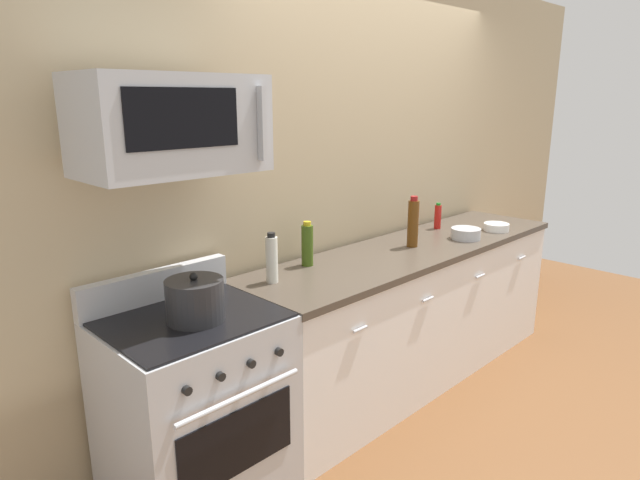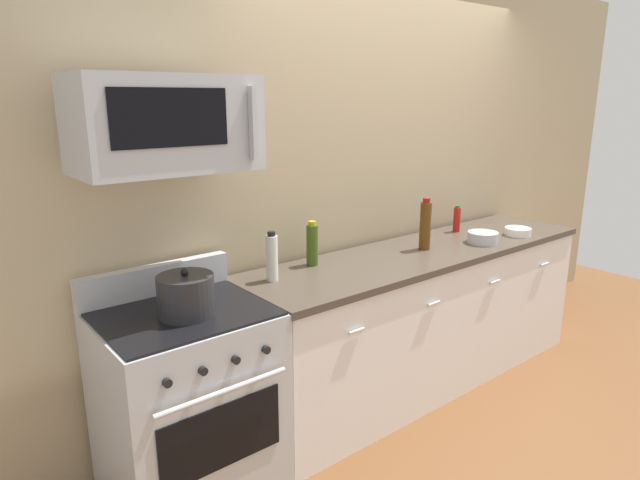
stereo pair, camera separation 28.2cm
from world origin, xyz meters
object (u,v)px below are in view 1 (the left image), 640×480
at_px(bowl_white_ceramic, 496,227).
at_px(bowl_steel_prep, 466,233).
at_px(bottle_olive_oil, 307,245).
at_px(range_oven, 196,408).
at_px(bottle_wine_amber, 413,223).
at_px(stockpot, 195,300).
at_px(bottle_vinegar_white, 272,259).
at_px(bottle_hot_sauce_red, 438,216).
at_px(microwave, 171,125).

bearing_deg(bowl_white_ceramic, bowl_steel_prep, 174.94).
bearing_deg(bowl_white_ceramic, bottle_olive_oil, 167.00).
bearing_deg(range_oven, bottle_wine_amber, 0.20).
bearing_deg(stockpot, bottle_wine_amber, 2.04).
relative_size(bottle_vinegar_white, bowl_steel_prep, 1.34).
height_order(bottle_hot_sauce_red, bottle_olive_oil, bottle_olive_oil).
distance_m(range_oven, bowl_white_ceramic, 2.50).
relative_size(range_oven, stockpot, 4.27).
relative_size(bottle_olive_oil, stockpot, 1.03).
bearing_deg(bottle_olive_oil, bowl_steel_prep, -15.38).
xyz_separation_m(bowl_white_ceramic, bowl_steel_prep, (-0.37, 0.03, 0.01)).
bearing_deg(bottle_vinegar_white, microwave, -173.91).
height_order(microwave, stockpot, microwave).
height_order(microwave, bottle_olive_oil, microwave).
height_order(bottle_wine_amber, bowl_steel_prep, bottle_wine_amber).
bearing_deg(range_oven, bottle_vinegar_white, 10.56).
bearing_deg(bottle_wine_amber, bowl_white_ceramic, -12.61).
distance_m(bottle_wine_amber, bowl_steel_prep, 0.46).
bearing_deg(bottle_vinegar_white, bottle_wine_amber, -5.15).
relative_size(microwave, stockpot, 2.97).
height_order(bottle_hot_sauce_red, bottle_wine_amber, bottle_wine_amber).
bearing_deg(bottle_olive_oil, bottle_vinegar_white, -166.02).
relative_size(microwave, bottle_olive_oil, 2.88).
relative_size(bottle_hot_sauce_red, bottle_vinegar_white, 0.72).
height_order(range_oven, bottle_wine_amber, bottle_wine_amber).
xyz_separation_m(bottle_olive_oil, bowl_white_ceramic, (1.55, -0.36, -0.09)).
xyz_separation_m(microwave, bowl_white_ceramic, (2.44, -0.21, -0.80)).
distance_m(range_oven, microwave, 1.28).
xyz_separation_m(bowl_steel_prep, stockpot, (-2.08, 0.08, 0.05)).
bearing_deg(bowl_steel_prep, stockpot, 177.69).
bearing_deg(bottle_hot_sauce_red, microwave, -176.72).
relative_size(bottle_olive_oil, bowl_white_ceramic, 1.45).
relative_size(range_oven, bottle_vinegar_white, 4.01).
xyz_separation_m(range_oven, bottle_wine_amber, (1.66, 0.01, 0.61)).
relative_size(microwave, bottle_wine_amber, 2.26).
xyz_separation_m(bottle_hot_sauce_red, bottle_olive_oil, (-1.30, 0.02, 0.03)).
xyz_separation_m(range_oven, bottle_olive_oil, (0.90, 0.19, 0.57)).
bearing_deg(bottle_wine_amber, microwave, 178.66).
bearing_deg(bottle_olive_oil, bottle_hot_sauce_red, -0.75).
bearing_deg(microwave, bowl_steel_prep, -5.01).
relative_size(bottle_vinegar_white, bowl_white_ceramic, 1.49).
bearing_deg(range_oven, bowl_white_ceramic, -3.97).
bearing_deg(bowl_steel_prep, bowl_white_ceramic, -5.06).
relative_size(range_oven, bowl_white_ceramic, 6.00).
distance_m(microwave, stockpot, 0.74).
bearing_deg(bottle_olive_oil, bottle_wine_amber, -13.39).
bearing_deg(bottle_hot_sauce_red, range_oven, -175.56).
bearing_deg(bowl_steel_prep, bottle_wine_amber, 161.08).
bearing_deg(bottle_wine_amber, range_oven, -179.80).
distance_m(bottle_olive_oil, bowl_white_ceramic, 1.59).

